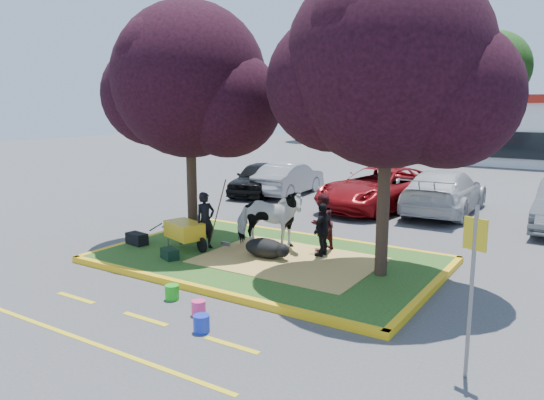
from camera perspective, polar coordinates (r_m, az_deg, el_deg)
The scene contains 31 objects.
ground at distance 13.44m, azimuth -0.44°, elevation -6.72°, with size 90.00×90.00×0.00m, color #424244.
median_island at distance 13.41m, azimuth -0.44°, elevation -6.41°, with size 8.00×5.00×0.15m, color #224E18.
curb_near at distance 11.45m, azimuth -7.58°, elevation -9.53°, with size 8.30×0.16×0.15m, color yellow.
curb_far at distance 15.56m, azimuth 4.75°, elevation -4.05°, with size 8.30×0.16×0.15m, color yellow.
curb_left at distance 15.92m, azimuth -12.88°, elevation -3.95°, with size 0.16×5.30×0.15m, color yellow.
curb_right at distance 11.81m, azimuth 16.63°, elevation -9.25°, with size 0.16×5.30×0.15m, color yellow.
straw_bedding at distance 13.09m, azimuth 1.78°, elevation -6.48°, with size 4.20×3.00×0.01m, color #EBBD61.
tree_purple_left at distance 14.82m, azimuth -8.89°, elevation 11.86°, with size 5.06×4.20×6.51m.
tree_purple_right at distance 11.69m, azimuth 12.47°, elevation 13.12°, with size 5.30×4.40×6.82m.
fire_lane_stripe_a at distance 11.82m, azimuth -20.34°, elevation -9.84°, with size 1.10×0.12×0.01m, color yellow.
fire_lane_stripe_b at distance 10.38m, azimuth -13.46°, elevation -12.33°, with size 1.10×0.12×0.01m, color yellow.
fire_lane_stripe_c at distance 9.15m, azimuth -4.38°, elevation -15.29°, with size 1.10×0.12×0.01m, color yellow.
fire_lane_long at distance 9.67m, azimuth -18.73°, elevation -14.39°, with size 6.00×0.10×0.01m, color yellow.
retail_building at distance 39.10m, azimuth 25.37°, elevation 7.00°, with size 20.40×8.40×4.40m.
treeline at distance 48.86m, azimuth 26.49°, elevation 13.88°, with size 46.58×7.80×14.63m.
cow at distance 13.97m, azimuth -0.34°, elevation -2.03°, with size 0.86×1.89×1.59m, color white.
calf at distance 13.26m, azimuth -0.74°, elevation -5.19°, with size 1.12×0.63×0.49m, color black.
handler at distance 14.05m, azimuth -7.17°, elevation -2.21°, with size 0.55×0.36×1.51m, color black.
visitor_a at distance 13.78m, azimuth 5.39°, elevation -2.43°, with size 0.73×0.57×1.51m, color #3F1218.
visitor_b at distance 13.31m, azimuth 5.49°, elevation -3.22°, with size 0.80×0.33×1.36m, color black.
wheelbarrow at distance 14.12m, azimuth -9.37°, elevation -3.25°, with size 1.93×0.95×0.73m.
gear_bag_dark at distance 14.93m, azimuth -14.33°, elevation -4.06°, with size 0.62×0.34×0.31m, color black.
gear_bag_green at distance 13.40m, azimuth -10.94°, elevation -5.71°, with size 0.49×0.30×0.26m, color black.
sign_post at distance 8.10m, azimuth 20.77°, elevation -7.36°, with size 0.35×0.15×2.57m.
bucket_green at distance 11.16m, azimuth -10.71°, elevation -9.73°, with size 0.29×0.29×0.31m, color green.
bucket_pink at distance 10.31m, azimuth -7.90°, elevation -11.44°, with size 0.27×0.27×0.29m, color #FE3882.
bucket_blue at distance 9.61m, azimuth -7.59°, elevation -13.05°, with size 0.29×0.29×0.31m, color #1933CB.
car_black at distance 23.01m, azimuth -1.39°, elevation 2.35°, with size 1.67×4.14×1.41m, color black.
car_silver at distance 22.96m, azimuth 1.86°, elevation 2.31°, with size 1.48×4.24×1.40m, color gray.
car_red at distance 20.25m, azimuth 11.51°, elevation 1.25°, with size 2.61×5.67×1.58m, color maroon.
car_white at distance 20.15m, azimuth 18.05°, elevation 0.89°, with size 2.21×5.44×1.58m, color silver.
Camera 1 is at (6.99, -10.76, 3.99)m, focal length 35.00 mm.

